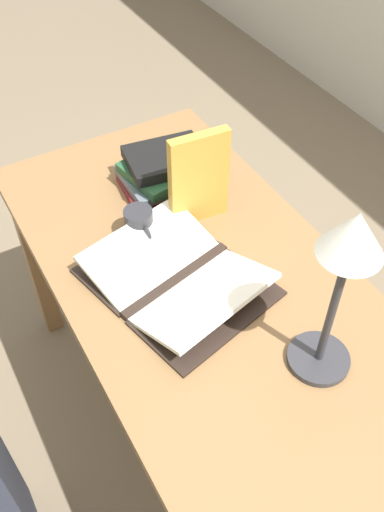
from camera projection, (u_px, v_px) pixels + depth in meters
ground_plane at (200, 417)px, 2.05m from camera, size 12.00×12.00×0.00m
reading_desk at (202, 300)px, 1.56m from camera, size 1.40×0.72×0.77m
open_book at (176, 277)px, 1.45m from camera, size 0.51×0.45×0.07m
book_stack_tall at (166, 170)px, 1.69m from camera, size 0.22×0.29×0.11m
book_standing_upright at (199, 179)px, 1.53m from camera, size 0.04×0.17×0.28m
reading_lamp at (346, 263)px, 1.06m from camera, size 0.14×0.14×0.45m
coffee_mug at (139, 224)px, 1.54m from camera, size 0.11×0.08×0.09m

